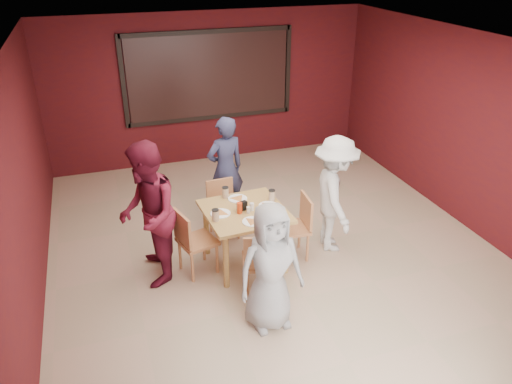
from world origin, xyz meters
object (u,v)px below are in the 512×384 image
object	(u,v)px
chair_front	(262,260)
diner_front	(270,267)
diner_back	(225,169)
chair_back	(222,205)
chair_right	(297,223)
chair_left	(192,239)
diner_left	(148,215)
dining_table	(245,217)
diner_right	(335,194)

from	to	relation	value
chair_front	diner_front	size ratio (longest dim) A/B	0.60
diner_front	diner_back	size ratio (longest dim) A/B	0.92
chair_back	chair_right	xyz separation A→B (m)	(0.79, -0.89, 0.04)
chair_left	diner_left	bearing A→B (deg)	173.76
chair_front	diner_front	xyz separation A→B (m)	(-0.07, -0.48, 0.24)
diner_front	diner_left	bearing A→B (deg)	127.24
chair_left	diner_front	distance (m)	1.38
diner_back	chair_left	bearing A→B (deg)	45.64
dining_table	chair_back	xyz separation A→B (m)	(-0.08, 0.83, -0.23)
chair_front	chair_back	bearing A→B (deg)	92.06
chair_front	diner_right	bearing A→B (deg)	29.50
chair_right	diner_back	world-z (taller)	diner_back
chair_front	dining_table	bearing A→B (deg)	88.10
dining_table	chair_back	size ratio (longest dim) A/B	1.30
chair_back	diner_left	world-z (taller)	diner_left
chair_front	chair_back	xyz separation A→B (m)	(-0.06, 1.57, -0.04)
chair_back	chair_left	bearing A→B (deg)	-126.72
chair_right	diner_front	xyz separation A→B (m)	(-0.81, -1.16, 0.25)
dining_table	chair_right	bearing A→B (deg)	-4.81
dining_table	diner_back	distance (m)	1.30
diner_front	diner_back	world-z (taller)	diner_back
diner_left	chair_left	bearing A→B (deg)	89.07
chair_front	diner_left	world-z (taller)	diner_left
chair_right	diner_left	size ratio (longest dim) A/B	0.49
chair_left	diner_front	bearing A→B (deg)	-63.19
chair_right	chair_front	bearing A→B (deg)	-137.63
chair_left	chair_right	distance (m)	1.42
dining_table	diner_back	world-z (taller)	diner_back
chair_back	chair_left	world-z (taller)	chair_left
chair_front	diner_front	bearing A→B (deg)	-98.04
diner_front	diner_right	world-z (taller)	diner_right
diner_left	diner_right	world-z (taller)	diner_left
dining_table	chair_back	bearing A→B (deg)	95.53
chair_right	chair_back	bearing A→B (deg)	131.62
chair_right	diner_back	distance (m)	1.52
dining_table	diner_back	size ratio (longest dim) A/B	0.66
chair_right	diner_right	xyz separation A→B (m)	(0.56, 0.06, 0.31)
dining_table	diner_left	world-z (taller)	diner_left
dining_table	diner_right	size ratio (longest dim) A/B	0.66
chair_front	diner_left	size ratio (longest dim) A/B	0.49
diner_back	chair_right	bearing A→B (deg)	101.94
chair_front	chair_left	world-z (taller)	chair_left
chair_right	chair_left	bearing A→B (deg)	177.75
diner_left	chair_right	bearing A→B (deg)	92.01
chair_right	diner_right	bearing A→B (deg)	6.15
dining_table	diner_right	world-z (taller)	diner_right
chair_back	dining_table	bearing A→B (deg)	-84.47
dining_table	chair_left	xyz separation A→B (m)	(-0.71, -0.00, -0.19)
chair_right	diner_back	xyz separation A→B (m)	(-0.61, 1.35, 0.31)
dining_table	chair_front	bearing A→B (deg)	-91.90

